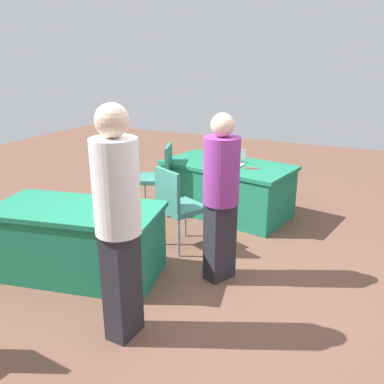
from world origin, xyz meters
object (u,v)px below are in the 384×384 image
table_mid_left (79,241)px  person_attendee_browsing (221,191)px  laptop_silver (232,161)px  yarn_ball (213,155)px  chair_tucked_left (177,203)px  scissors_red (251,168)px  person_organiser (118,214)px  table_foreground (227,189)px  chair_tucked_right (160,174)px

table_mid_left → person_attendee_browsing: 1.51m
laptop_silver → yarn_ball: bearing=-25.6°
chair_tucked_left → yarn_ball: chair_tucked_left is taller
scissors_red → yarn_ball: bearing=-34.5°
yarn_ball → scissors_red: 0.75m
person_organiser → scissors_red: person_organiser is taller
person_organiser → laptop_silver: size_ratio=5.47×
person_organiser → laptop_silver: person_organiser is taller
table_foreground → laptop_silver: bearing=167.0°
scissors_red → table_foreground: bearing=-27.1°
table_foreground → chair_tucked_right: (0.86, 0.37, 0.20)m
table_mid_left → person_attendee_browsing: bearing=-157.9°
table_foreground → yarn_ball: bearing=-32.4°
yarn_ball → laptop_silver: bearing=150.7°
chair_tucked_left → chair_tucked_right: bearing=155.5°
person_organiser → scissors_red: size_ratio=10.17×
person_organiser → laptop_silver: bearing=-173.9°
table_foreground → chair_tucked_left: size_ratio=1.97×
laptop_silver → scissors_red: 0.32m
chair_tucked_left → yarn_ball: (0.18, -1.46, 0.22)m
table_foreground → chair_tucked_right: 0.96m
table_mid_left → laptop_silver: laptop_silver is taller
chair_tucked_left → scissors_red: (-0.50, -1.15, 0.18)m
chair_tucked_left → table_foreground: bearing=110.4°
table_foreground → chair_tucked_left: bearing=84.0°
laptop_silver → yarn_ball: size_ratio=3.59×
person_organiser → table_mid_left: bearing=-118.9°
chair_tucked_left → laptop_silver: size_ratio=2.85×
chair_tucked_right → yarn_ball: (-0.55, -0.57, 0.21)m
chair_tucked_right → person_organiser: bearing=-176.4°
laptop_silver → person_organiser: bearing=96.1°
chair_tucked_left → person_organiser: bearing=-51.8°
person_attendee_browsing → table_foreground: bearing=44.8°
chair_tucked_right → laptop_silver: 1.02m
laptop_silver → table_mid_left: bearing=73.1°
table_mid_left → chair_tucked_right: chair_tucked_right is taller
chair_tucked_right → yarn_ball: 0.82m
table_foreground → laptop_silver: size_ratio=5.61×
table_mid_left → person_attendee_browsing: size_ratio=1.08×
table_foreground → yarn_ball: yarn_ball is taller
yarn_ball → person_organiser: bearing=99.4°
table_mid_left → person_organiser: bearing=147.5°
table_mid_left → chair_tucked_left: bearing=-123.4°
person_organiser → yarn_ball: size_ratio=19.64×
table_mid_left → person_attendee_browsing: (-1.31, -0.53, 0.55)m
scissors_red → table_mid_left: bearing=52.0°
table_foreground → person_attendee_browsing: person_attendee_browsing is taller
table_mid_left → laptop_silver: bearing=-110.6°
laptop_silver → scissors_red: bearing=165.5°
table_mid_left → yarn_ball: bearing=-100.5°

